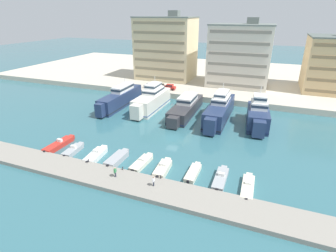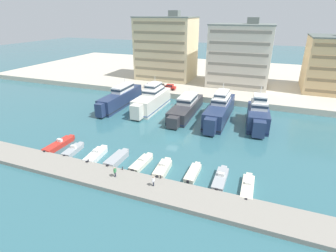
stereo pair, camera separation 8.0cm
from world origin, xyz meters
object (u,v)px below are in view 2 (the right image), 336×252
(yacht_navy_far_left, at_px, (121,98))
(motorboat_red_far_left, at_px, (59,144))
(motorboat_grey_center_left, at_px, (117,159))
(yacht_navy_center_left, at_px, (220,110))
(yacht_charcoal_mid_left, at_px, (186,107))
(yacht_ivory_left, at_px, (152,100))
(yacht_navy_center, at_px, (258,115))
(pedestrian_mid_deck, at_px, (153,181))
(motorboat_white_mid_left, at_px, (96,155))
(motorboat_cream_center, at_px, (142,163))
(car_black_left, at_px, (160,86))
(motorboat_cream_center_right, at_px, (163,169))
(pedestrian_near_edge, at_px, (115,171))
(car_white_far_left, at_px, (150,85))
(car_red_mid_left, at_px, (170,87))
(motorboat_cream_mid_right, at_px, (193,173))
(motorboat_grey_right, at_px, (220,179))
(motorboat_grey_left, at_px, (73,150))
(motorboat_cream_far_right, at_px, (248,187))

(yacht_navy_far_left, relative_size, motorboat_red_far_left, 2.74)
(motorboat_grey_center_left, bearing_deg, yacht_navy_center_left, 64.07)
(yacht_charcoal_mid_left, bearing_deg, yacht_ivory_left, 177.63)
(yacht_navy_center, xyz_separation_m, pedestrian_mid_deck, (-12.97, -31.84, -1.04))
(yacht_navy_center, bearing_deg, yacht_navy_far_left, 178.35)
(yacht_navy_far_left, relative_size, yacht_navy_center, 1.42)
(motorboat_white_mid_left, distance_m, motorboat_cream_center, 9.21)
(car_black_left, bearing_deg, yacht_charcoal_mid_left, -47.57)
(yacht_navy_far_left, xyz_separation_m, motorboat_cream_center_right, (24.59, -27.70, -1.88))
(motorboat_cream_center, relative_size, pedestrian_near_edge, 3.83)
(car_white_far_left, bearing_deg, yacht_charcoal_mid_left, -41.13)
(yacht_navy_center, distance_m, motorboat_white_mid_left, 38.12)
(yacht_ivory_left, bearing_deg, yacht_charcoal_mid_left, -2.37)
(motorboat_cream_center_right, relative_size, car_red_mid_left, 1.53)
(yacht_charcoal_mid_left, height_order, motorboat_red_far_left, yacht_charcoal_mid_left)
(motorboat_white_mid_left, height_order, motorboat_cream_center, motorboat_white_mid_left)
(motorboat_cream_mid_right, relative_size, motorboat_grey_right, 0.87)
(motorboat_grey_left, bearing_deg, motorboat_grey_center_left, 0.86)
(motorboat_white_mid_left, distance_m, pedestrian_mid_deck, 15.12)
(motorboat_cream_mid_right, height_order, motorboat_cream_far_right, motorboat_cream_far_right)
(motorboat_grey_left, distance_m, car_white_far_left, 43.61)
(motorboat_white_mid_left, relative_size, motorboat_cream_mid_right, 1.07)
(pedestrian_near_edge, bearing_deg, motorboat_grey_left, 157.95)
(yacht_ivory_left, bearing_deg, yacht_navy_center_left, -2.88)
(yacht_navy_center, distance_m, motorboat_cream_far_right, 26.55)
(yacht_navy_far_left, bearing_deg, yacht_navy_center_left, -0.40)
(yacht_navy_center, relative_size, car_white_far_left, 3.77)
(motorboat_white_mid_left, bearing_deg, car_red_mid_left, 92.45)
(motorboat_cream_center_right, relative_size, car_black_left, 1.52)
(yacht_navy_center_left, height_order, motorboat_red_far_left, yacht_navy_center_left)
(yacht_navy_far_left, height_order, yacht_navy_center_left, yacht_navy_center_left)
(yacht_ivory_left, relative_size, motorboat_cream_mid_right, 3.11)
(yacht_ivory_left, distance_m, car_black_left, 15.00)
(motorboat_cream_mid_right, xyz_separation_m, pedestrian_near_edge, (-11.27, -5.97, 1.32))
(pedestrian_mid_deck, bearing_deg, motorboat_cream_center_right, 96.69)
(motorboat_grey_left, xyz_separation_m, motorboat_white_mid_left, (5.32, -0.02, 0.03))
(pedestrian_mid_deck, bearing_deg, motorboat_cream_mid_right, 52.69)
(yacht_navy_center_left, relative_size, car_white_far_left, 5.35)
(yacht_charcoal_mid_left, height_order, pedestrian_mid_deck, yacht_charcoal_mid_left)
(yacht_charcoal_mid_left, distance_m, car_red_mid_left, 18.84)
(car_red_mid_left, bearing_deg, motorboat_cream_center_right, -70.53)
(yacht_charcoal_mid_left, bearing_deg, car_white_far_left, 138.87)
(yacht_charcoal_mid_left, relative_size, motorboat_cream_center, 3.25)
(motorboat_red_far_left, bearing_deg, motorboat_cream_mid_right, -0.18)
(pedestrian_near_edge, bearing_deg, car_red_mid_left, 100.79)
(motorboat_white_mid_left, xyz_separation_m, pedestrian_near_edge, (7.44, -5.15, 1.27))
(yacht_navy_center, distance_m, motorboat_grey_right, 26.22)
(yacht_navy_center, height_order, motorboat_white_mid_left, yacht_navy_center)
(motorboat_white_mid_left, bearing_deg, pedestrian_near_edge, -34.70)
(yacht_navy_center_left, height_order, motorboat_cream_center_right, yacht_navy_center_left)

